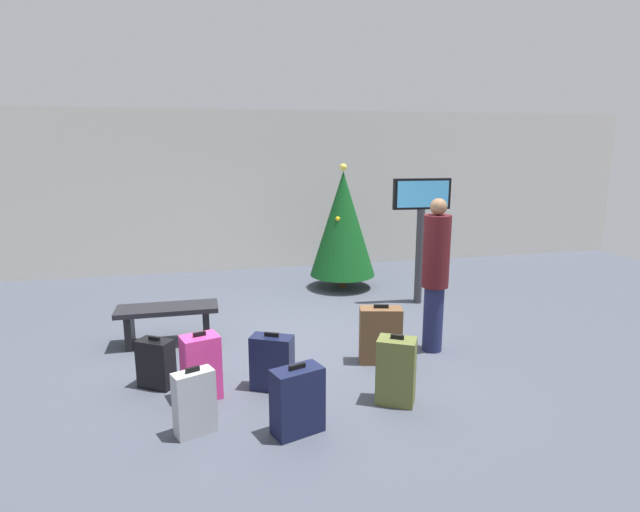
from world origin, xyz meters
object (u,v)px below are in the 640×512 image
object	(u,v)px
suitcase_2	(201,367)
suitcase_5	(156,363)
holiday_tree	(343,224)
suitcase_1	(272,363)
flight_info_kiosk	(421,217)
suitcase_3	(380,335)
suitcase_4	(297,401)
waiting_bench	(168,317)
traveller_0	(435,271)
suitcase_0	(194,403)
suitcase_6	(396,371)

from	to	relation	value
suitcase_2	suitcase_5	distance (m)	0.57
holiday_tree	suitcase_1	xyz separation A→B (m)	(-1.70, -3.49, -0.83)
holiday_tree	suitcase_5	bearing A→B (deg)	-131.80
flight_info_kiosk	suitcase_3	xyz separation A→B (m)	(-1.33, -2.00, -1.02)
holiday_tree	suitcase_5	size ratio (longest dim) A/B	3.90
suitcase_1	suitcase_4	xyz separation A→B (m)	(0.10, -0.86, 0.01)
flight_info_kiosk	holiday_tree	bearing A→B (deg)	129.45
flight_info_kiosk	waiting_bench	size ratio (longest dim) A/B	1.58
waiting_bench	suitcase_4	bearing A→B (deg)	-63.28
traveller_0	suitcase_2	distance (m)	2.85
holiday_tree	suitcase_2	bearing A→B (deg)	-124.17
suitcase_2	suitcase_3	xyz separation A→B (m)	(1.98, 0.41, 0.00)
suitcase_0	flight_info_kiosk	bearing A→B (deg)	42.13
suitcase_4	suitcase_6	bearing A→B (deg)	16.91
flight_info_kiosk	suitcase_6	world-z (taller)	flight_info_kiosk
waiting_bench	suitcase_1	xyz separation A→B (m)	(1.09, -1.50, -0.07)
suitcase_4	traveller_0	bearing A→B (deg)	36.68
traveller_0	suitcase_6	xyz separation A→B (m)	(-0.90, -1.12, -0.65)
waiting_bench	suitcase_1	distance (m)	1.85
waiting_bench	suitcase_3	size ratio (longest dim) A/B	1.78
suitcase_4	suitcase_6	xyz separation A→B (m)	(1.01, 0.31, 0.03)
suitcase_3	suitcase_2	bearing A→B (deg)	-168.25
holiday_tree	suitcase_1	bearing A→B (deg)	-115.96
flight_info_kiosk	suitcase_6	bearing A→B (deg)	-117.17
suitcase_4	flight_info_kiosk	bearing A→B (deg)	52.14
holiday_tree	waiting_bench	xyz separation A→B (m)	(-2.78, -1.99, -0.76)
waiting_bench	traveller_0	world-z (taller)	traveller_0
suitcase_5	suitcase_6	distance (m)	2.42
traveller_0	suitcase_3	xyz separation A→B (m)	(-0.73, -0.19, -0.65)
suitcase_3	waiting_bench	bearing A→B (deg)	154.58
waiting_bench	suitcase_4	xyz separation A→B (m)	(1.19, -2.36, -0.05)
traveller_0	suitcase_5	size ratio (longest dim) A/B	3.38
holiday_tree	suitcase_5	distance (m)	4.35
suitcase_3	suitcase_5	size ratio (longest dim) A/B	1.26
suitcase_4	suitcase_5	xyz separation A→B (m)	(-1.24, 1.17, -0.04)
suitcase_3	suitcase_6	xyz separation A→B (m)	(-0.17, -0.92, 0.00)
waiting_bench	suitcase_5	distance (m)	1.19
holiday_tree	suitcase_6	distance (m)	4.16
traveller_0	suitcase_3	distance (m)	1.00
traveller_0	suitcase_0	distance (m)	3.11
traveller_0	suitcase_0	size ratio (longest dim) A/B	3.03
flight_info_kiosk	waiting_bench	distance (m)	3.93
flight_info_kiosk	waiting_bench	xyz separation A→B (m)	(-3.70, -0.88, -1.00)
suitcase_1	suitcase_4	bearing A→B (deg)	-83.46
suitcase_4	suitcase_6	world-z (taller)	suitcase_6
traveller_0	suitcase_1	distance (m)	2.20
traveller_0	suitcase_5	xyz separation A→B (m)	(-3.15, -0.26, -0.72)
waiting_bench	suitcase_3	distance (m)	2.62
suitcase_2	holiday_tree	bearing A→B (deg)	55.83
flight_info_kiosk	suitcase_0	xyz separation A→B (m)	(-3.37, -3.05, -1.06)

